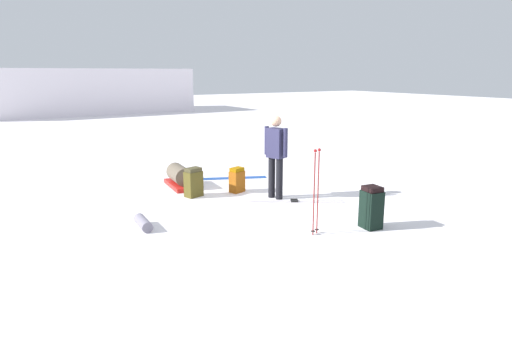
{
  "coord_description": "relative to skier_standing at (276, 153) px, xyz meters",
  "views": [
    {
      "loc": [
        -4.25,
        -7.11,
        2.54
      ],
      "look_at": [
        0.0,
        0.0,
        0.7
      ],
      "focal_mm": 30.48,
      "sensor_mm": 36.0,
      "label": 1
    }
  ],
  "objects": [
    {
      "name": "backpack_small_spare",
      "position": [
        0.39,
        -2.29,
        -0.6
      ],
      "size": [
        0.31,
        0.33,
        0.71
      ],
      "color": "black",
      "rests_on": "ground_plane"
    },
    {
      "name": "backpack_large_dark",
      "position": [
        -0.46,
        0.81,
        -0.69
      ],
      "size": [
        0.36,
        0.3,
        0.54
      ],
      "color": "#954C10",
      "rests_on": "ground_plane"
    },
    {
      "name": "gear_sled",
      "position": [
        -1.36,
        1.87,
        -0.73
      ],
      "size": [
        0.53,
        1.13,
        0.49
      ],
      "color": "red",
      "rests_on": "ground_plane"
    },
    {
      "name": "ground_plane",
      "position": [
        -0.52,
        -0.09,
        -0.95
      ],
      "size": [
        80.0,
        80.0,
        0.0
      ],
      "primitive_type": "plane",
      "color": "white"
    },
    {
      "name": "ski_pair_near",
      "position": [
        0.17,
        -0.44,
        -0.94
      ],
      "size": [
        1.8,
        1.1,
        0.05
      ],
      "color": "silver",
      "rests_on": "ground_plane"
    },
    {
      "name": "skier_standing",
      "position": [
        0.0,
        0.0,
        0.0
      ],
      "size": [
        0.31,
        0.55,
        1.7
      ],
      "color": "black",
      "rests_on": "ground_plane"
    },
    {
      "name": "backpack_bright",
      "position": [
        -1.4,
        0.97,
        -0.66
      ],
      "size": [
        0.39,
        0.32,
        0.61
      ],
      "color": "#4B4218",
      "rests_on": "ground_plane"
    },
    {
      "name": "distant_snow_ridge",
      "position": [
        0.38,
        22.45,
        0.43
      ],
      "size": [
        12.71,
        5.47,
        2.78
      ],
      "primitive_type": "cube",
      "rotation": [
        0.0,
        0.0,
        0.04
      ],
      "color": "white",
      "rests_on": "ground_plane"
    },
    {
      "name": "sleeping_mat_rolled",
      "position": [
        -2.87,
        -0.36,
        -0.86
      ],
      "size": [
        0.2,
        0.56,
        0.18
      ],
      "primitive_type": "cylinder",
      "rotation": [
        0.0,
        1.57,
        4.68
      ],
      "color": "slate",
      "rests_on": "ground_plane"
    },
    {
      "name": "ski_poles_planted_near",
      "position": [
        -0.58,
        -2.04,
        -0.19
      ],
      "size": [
        0.17,
        0.1,
        1.39
      ],
      "color": "maroon",
      "rests_on": "ground_plane"
    },
    {
      "name": "ski_pair_far",
      "position": [
        0.01,
        1.96,
        -0.94
      ],
      "size": [
        1.63,
        0.81,
        0.05
      ],
      "color": "#224FAC",
      "rests_on": "ground_plane"
    }
  ]
}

